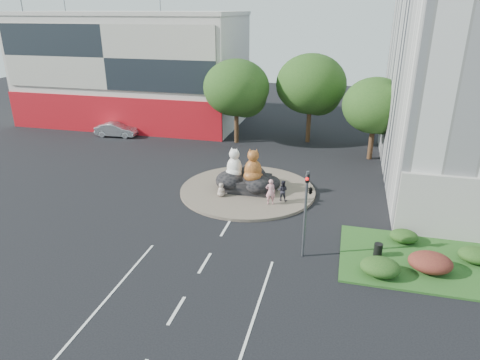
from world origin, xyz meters
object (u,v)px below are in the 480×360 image
(litter_bin, at_px, (378,250))
(pedestrian_dark, at_px, (283,191))
(kitten_white, at_px, (272,191))
(parked_car, at_px, (116,130))
(kitten_calico, at_px, (221,189))
(cat_tabby, at_px, (253,165))
(cat_white, at_px, (234,162))
(pedestrian_pink, at_px, (270,192))

(litter_bin, bearing_deg, pedestrian_dark, 137.14)
(kitten_white, height_order, parked_car, parked_car)
(kitten_calico, bearing_deg, cat_tabby, 54.55)
(pedestrian_dark, bearing_deg, parked_car, -26.19)
(kitten_calico, distance_m, kitten_white, 3.60)
(parked_car, bearing_deg, kitten_white, -126.25)
(parked_car, xyz_separation_m, litter_bin, (25.91, -18.06, -0.24))
(parked_car, bearing_deg, pedestrian_dark, -126.38)
(cat_white, distance_m, kitten_calico, 2.29)
(parked_car, height_order, litter_bin, parked_car)
(cat_white, xyz_separation_m, kitten_white, (2.94, -0.72, -1.63))
(cat_tabby, relative_size, parked_car, 0.55)
(pedestrian_pink, height_order, parked_car, pedestrian_pink)
(kitten_calico, height_order, pedestrian_dark, pedestrian_dark)
(litter_bin, bearing_deg, pedestrian_pink, 144.28)
(pedestrian_dark, bearing_deg, pedestrian_pink, 53.11)
(kitten_calico, bearing_deg, cat_white, 93.78)
(pedestrian_pink, xyz_separation_m, litter_bin, (6.88, -4.95, -0.63))
(parked_car, relative_size, litter_bin, 6.03)
(kitten_calico, relative_size, kitten_white, 1.30)
(kitten_calico, xyz_separation_m, litter_bin, (10.52, -5.42, -0.23))
(kitten_white, bearing_deg, pedestrian_pink, -104.42)
(parked_car, bearing_deg, litter_bin, -129.25)
(cat_white, bearing_deg, pedestrian_dark, 2.83)
(pedestrian_dark, relative_size, parked_car, 0.34)
(cat_tabby, relative_size, litter_bin, 3.30)
(kitten_white, height_order, litter_bin, kitten_white)
(kitten_white, distance_m, litter_bin, 9.46)
(cat_tabby, relative_size, kitten_calico, 2.34)
(pedestrian_dark, height_order, litter_bin, pedestrian_dark)
(cat_tabby, distance_m, litter_bin, 10.97)
(kitten_white, xyz_separation_m, litter_bin, (7.04, -6.32, -0.11))
(kitten_calico, distance_m, pedestrian_pink, 3.70)
(pedestrian_pink, height_order, litter_bin, pedestrian_pink)
(pedestrian_pink, relative_size, pedestrian_dark, 1.22)
(kitten_calico, distance_m, litter_bin, 11.84)
(parked_car, bearing_deg, pedestrian_pink, -128.94)
(cat_white, height_order, pedestrian_pink, cat_white)
(cat_white, relative_size, pedestrian_dark, 1.51)
(cat_white, height_order, kitten_white, cat_white)
(cat_white, bearing_deg, cat_tabby, 8.84)
(cat_tabby, xyz_separation_m, pedestrian_dark, (2.33, -0.98, -1.35))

